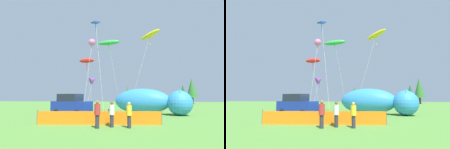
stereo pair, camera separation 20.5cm
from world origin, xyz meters
The scene contains 17 objects.
ground_plane centered at (0.00, 0.00, 0.00)m, with size 120.00×120.00×0.00m, color #548C38.
parked_car centered at (-2.60, 0.86, 1.07)m, with size 4.22×2.62×2.19m.
folding_chair centered at (1.58, -0.42, 0.48)m, with size 0.60×0.60×0.83m.
inflatable_cat centered at (5.14, 4.36, 1.31)m, with size 8.75×5.06×2.85m.
safety_fence centered at (1.34, -3.95, 0.46)m, with size 8.46×1.22×1.01m.
spectator_in_blue_shirt centered at (3.45, -4.92, 0.86)m, with size 0.34×0.34×1.57m.
spectator_in_black_shirt centered at (1.55, -5.31, 0.91)m, with size 0.37×0.37×1.68m.
spectator_in_white_shirt centered at (2.36, -4.76, 0.87)m, with size 0.35×0.35×1.60m.
kite_pink_octopus centered at (-1.19, 2.97, 8.09)m, with size 1.10×1.17×8.53m.
kite_purple_delta centered at (-2.94, 10.10, 4.52)m, with size 1.63×2.25×5.19m.
kite_red_lizard centered at (-2.97, 6.84, 6.83)m, with size 2.36×2.57×7.23m.
kite_yellow_hero centered at (5.54, 5.76, 9.62)m, with size 4.21×2.40×10.24m.
kite_blue_box centered at (-1.52, 5.90, 11.54)m, with size 2.33×2.93×12.08m.
kite_green_fish centered at (0.46, 4.81, 8.57)m, with size 2.79×2.54×9.03m.
horizon_tree_east centered at (19.17, 37.88, 4.53)m, with size 3.09×3.09×7.37m.
horizon_tree_west centered at (16.18, 35.87, 3.28)m, with size 2.24×2.24×5.35m.
horizon_tree_mid centered at (0.45, 38.53, 3.27)m, with size 2.23×2.23×5.32m.
Camera 1 is at (4.11, -15.84, 1.86)m, focal length 28.00 mm.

